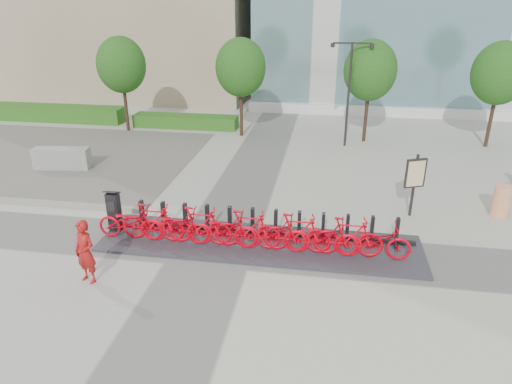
# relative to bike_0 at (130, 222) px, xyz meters

# --- Properties ---
(ground) EXTENTS (120.00, 120.00, 0.00)m
(ground) POSITION_rel_bike_0_xyz_m (2.60, 0.05, -0.61)
(ground) COLOR #B3B3A0
(gravel_patch) EXTENTS (14.00, 14.00, 0.00)m
(gravel_patch) POSITION_rel_bike_0_xyz_m (-7.40, 7.05, -0.61)
(gravel_patch) COLOR #4E493F
(gravel_patch) RESTS_ON ground
(hedge_a) EXTENTS (10.00, 1.40, 0.90)m
(hedge_a) POSITION_rel_bike_0_xyz_m (-11.40, 13.55, -0.16)
(hedge_a) COLOR #2D731B
(hedge_a) RESTS_ON ground
(hedge_b) EXTENTS (6.00, 1.20, 0.70)m
(hedge_b) POSITION_rel_bike_0_xyz_m (-2.40, 13.25, -0.26)
(hedge_b) COLOR #2D731B
(hedge_b) RESTS_ON ground
(tree_0) EXTENTS (2.60, 2.60, 5.10)m
(tree_0) POSITION_rel_bike_0_xyz_m (-5.40, 12.05, 2.98)
(tree_0) COLOR #4D3023
(tree_0) RESTS_ON ground
(tree_1) EXTENTS (2.60, 2.60, 5.10)m
(tree_1) POSITION_rel_bike_0_xyz_m (1.10, 12.05, 2.98)
(tree_1) COLOR #4D3023
(tree_1) RESTS_ON ground
(tree_2) EXTENTS (2.60, 2.60, 5.10)m
(tree_2) POSITION_rel_bike_0_xyz_m (7.60, 12.05, 2.98)
(tree_2) COLOR #4D3023
(tree_2) RESTS_ON ground
(tree_3) EXTENTS (2.60, 2.60, 5.10)m
(tree_3) POSITION_rel_bike_0_xyz_m (13.60, 12.05, 2.98)
(tree_3) COLOR #4D3023
(tree_3) RESTS_ON ground
(streetlamp) EXTENTS (2.00, 0.20, 5.00)m
(streetlamp) POSITION_rel_bike_0_xyz_m (6.60, 11.05, 2.52)
(streetlamp) COLOR black
(streetlamp) RESTS_ON ground
(dock_pad) EXTENTS (9.60, 2.40, 0.08)m
(dock_pad) POSITION_rel_bike_0_xyz_m (3.90, 0.35, -0.57)
(dock_pad) COLOR #35343C
(dock_pad) RESTS_ON ground
(dock_rail_posts) EXTENTS (8.02, 0.50, 0.85)m
(dock_rail_posts) POSITION_rel_bike_0_xyz_m (3.96, 0.82, -0.11)
(dock_rail_posts) COLOR black
(dock_rail_posts) RESTS_ON dock_pad
(bike_0) EXTENTS (2.02, 0.70, 1.06)m
(bike_0) POSITION_rel_bike_0_xyz_m (0.00, 0.00, 0.00)
(bike_0) COLOR red
(bike_0) RESTS_ON dock_pad
(bike_1) EXTENTS (1.96, 0.55, 1.18)m
(bike_1) POSITION_rel_bike_0_xyz_m (0.72, 0.00, 0.06)
(bike_1) COLOR red
(bike_1) RESTS_ON dock_pad
(bike_2) EXTENTS (2.02, 0.70, 1.06)m
(bike_2) POSITION_rel_bike_0_xyz_m (1.44, 0.00, 0.00)
(bike_2) COLOR red
(bike_2) RESTS_ON dock_pad
(bike_3) EXTENTS (1.96, 0.55, 1.18)m
(bike_3) POSITION_rel_bike_0_xyz_m (2.16, 0.00, 0.06)
(bike_3) COLOR red
(bike_3) RESTS_ON dock_pad
(bike_4) EXTENTS (2.02, 0.70, 1.06)m
(bike_4) POSITION_rel_bike_0_xyz_m (2.88, 0.00, 0.00)
(bike_4) COLOR red
(bike_4) RESTS_ON dock_pad
(bike_5) EXTENTS (1.96, 0.55, 1.18)m
(bike_5) POSITION_rel_bike_0_xyz_m (3.60, 0.00, 0.06)
(bike_5) COLOR red
(bike_5) RESTS_ON dock_pad
(bike_6) EXTENTS (2.02, 0.70, 1.06)m
(bike_6) POSITION_rel_bike_0_xyz_m (4.32, 0.00, 0.00)
(bike_6) COLOR red
(bike_6) RESTS_ON dock_pad
(bike_7) EXTENTS (1.96, 0.55, 1.18)m
(bike_7) POSITION_rel_bike_0_xyz_m (5.04, 0.00, 0.06)
(bike_7) COLOR red
(bike_7) RESTS_ON dock_pad
(bike_8) EXTENTS (2.02, 0.70, 1.06)m
(bike_8) POSITION_rel_bike_0_xyz_m (5.76, 0.00, 0.00)
(bike_8) COLOR red
(bike_8) RESTS_ON dock_pad
(bike_9) EXTENTS (1.96, 0.55, 1.18)m
(bike_9) POSITION_rel_bike_0_xyz_m (6.48, 0.00, 0.06)
(bike_9) COLOR red
(bike_9) RESTS_ON dock_pad
(bike_10) EXTENTS (2.02, 0.70, 1.06)m
(bike_10) POSITION_rel_bike_0_xyz_m (7.20, 0.00, 0.00)
(bike_10) COLOR red
(bike_10) RESTS_ON dock_pad
(kiosk) EXTENTS (0.42, 0.36, 1.38)m
(kiosk) POSITION_rel_bike_0_xyz_m (-0.70, 0.42, 0.13)
(kiosk) COLOR black
(kiosk) RESTS_ON dock_pad
(worker_red) EXTENTS (0.73, 0.60, 1.73)m
(worker_red) POSITION_rel_bike_0_xyz_m (-0.21, -2.26, 0.25)
(worker_red) COLOR #A21312
(worker_red) RESTS_ON ground
(construction_barrel) EXTENTS (0.60, 0.60, 1.08)m
(construction_barrel) POSITION_rel_bike_0_xyz_m (11.65, 3.62, -0.07)
(construction_barrel) COLOR #F76000
(construction_barrel) RESTS_ON ground
(jersey_barrier) EXTENTS (2.44, 0.98, 0.92)m
(jersey_barrier) POSITION_rel_bike_0_xyz_m (-5.60, 5.64, -0.15)
(jersey_barrier) COLOR #A5A59F
(jersey_barrier) RESTS_ON ground
(map_sign) EXTENTS (0.69, 0.38, 2.18)m
(map_sign) POSITION_rel_bike_0_xyz_m (8.67, 3.18, 0.83)
(map_sign) COLOR black
(map_sign) RESTS_ON ground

